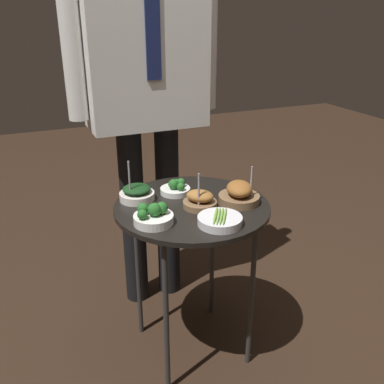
{
  "coord_description": "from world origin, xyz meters",
  "views": [
    {
      "loc": [
        -0.57,
        -1.33,
        1.34
      ],
      "look_at": [
        0.0,
        0.0,
        0.73
      ],
      "focal_mm": 40.0,
      "sensor_mm": 36.0,
      "label": 1
    }
  ],
  "objects_px": {
    "bowl_spinach_front_left": "(137,193)",
    "waiter_figure": "(145,67)",
    "bowl_broccoli_front_center": "(176,188)",
    "bowl_asparagus_far_rim": "(220,220)",
    "bowl_broccoli_back_right": "(153,216)",
    "serving_cart": "(192,218)",
    "bowl_roast_near_rim": "(239,194)",
    "bowl_roast_back_left": "(200,200)"
  },
  "relations": [
    {
      "from": "bowl_spinach_front_left",
      "to": "waiter_figure",
      "type": "distance_m",
      "value": 0.54
    },
    {
      "from": "bowl_broccoli_front_center",
      "to": "bowl_asparagus_far_rim",
      "type": "xyz_separation_m",
      "value": [
        0.04,
        -0.31,
        -0.01
      ]
    },
    {
      "from": "bowl_broccoli_back_right",
      "to": "serving_cart",
      "type": "bearing_deg",
      "value": 26.23
    },
    {
      "from": "bowl_broccoli_front_center",
      "to": "waiter_figure",
      "type": "relative_size",
      "value": 0.07
    },
    {
      "from": "bowl_roast_near_rim",
      "to": "waiter_figure",
      "type": "relative_size",
      "value": 0.09
    },
    {
      "from": "bowl_roast_near_rim",
      "to": "bowl_broccoli_front_center",
      "type": "bearing_deg",
      "value": 136.54
    },
    {
      "from": "serving_cart",
      "to": "bowl_asparagus_far_rim",
      "type": "xyz_separation_m",
      "value": [
        0.02,
        -0.19,
        0.07
      ]
    },
    {
      "from": "bowl_roast_back_left",
      "to": "bowl_asparagus_far_rim",
      "type": "height_order",
      "value": "bowl_roast_back_left"
    },
    {
      "from": "bowl_broccoli_back_right",
      "to": "waiter_figure",
      "type": "xyz_separation_m",
      "value": [
        0.15,
        0.52,
        0.42
      ]
    },
    {
      "from": "bowl_broccoli_front_center",
      "to": "bowl_roast_near_rim",
      "type": "xyz_separation_m",
      "value": [
        0.19,
        -0.18,
        0.01
      ]
    },
    {
      "from": "serving_cart",
      "to": "bowl_asparagus_far_rim",
      "type": "height_order",
      "value": "bowl_asparagus_far_rim"
    },
    {
      "from": "bowl_roast_near_rim",
      "to": "bowl_asparagus_far_rim",
      "type": "distance_m",
      "value": 0.2
    },
    {
      "from": "bowl_roast_near_rim",
      "to": "bowl_roast_back_left",
      "type": "relative_size",
      "value": 1.08
    },
    {
      "from": "bowl_roast_near_rim",
      "to": "bowl_roast_back_left",
      "type": "bearing_deg",
      "value": 171.94
    },
    {
      "from": "bowl_roast_near_rim",
      "to": "bowl_broccoli_back_right",
      "type": "xyz_separation_m",
      "value": [
        -0.35,
        -0.04,
        -0.01
      ]
    },
    {
      "from": "bowl_broccoli_front_center",
      "to": "bowl_roast_back_left",
      "type": "bearing_deg",
      "value": -77.33
    },
    {
      "from": "bowl_broccoli_back_right",
      "to": "bowl_roast_back_left",
      "type": "bearing_deg",
      "value": 15.96
    },
    {
      "from": "bowl_asparagus_far_rim",
      "to": "bowl_roast_back_left",
      "type": "bearing_deg",
      "value": 91.98
    },
    {
      "from": "bowl_broccoli_front_center",
      "to": "bowl_broccoli_back_right",
      "type": "distance_m",
      "value": 0.27
    },
    {
      "from": "bowl_roast_back_left",
      "to": "bowl_asparagus_far_rim",
      "type": "xyz_separation_m",
      "value": [
        0.01,
        -0.15,
        -0.01
      ]
    },
    {
      "from": "serving_cart",
      "to": "bowl_roast_near_rim",
      "type": "height_order",
      "value": "bowl_roast_near_rim"
    },
    {
      "from": "bowl_asparagus_far_rim",
      "to": "bowl_broccoli_back_right",
      "type": "xyz_separation_m",
      "value": [
        -0.2,
        0.1,
        0.01
      ]
    },
    {
      "from": "bowl_broccoli_front_center",
      "to": "serving_cart",
      "type": "bearing_deg",
      "value": -81.87
    },
    {
      "from": "bowl_broccoli_front_center",
      "to": "bowl_asparagus_far_rim",
      "type": "height_order",
      "value": "bowl_broccoli_front_center"
    },
    {
      "from": "bowl_broccoli_front_center",
      "to": "bowl_spinach_front_left",
      "type": "relative_size",
      "value": 0.71
    },
    {
      "from": "bowl_spinach_front_left",
      "to": "bowl_roast_back_left",
      "type": "bearing_deg",
      "value": -38.56
    },
    {
      "from": "serving_cart",
      "to": "bowl_roast_back_left",
      "type": "bearing_deg",
      "value": -61.89
    },
    {
      "from": "bowl_roast_back_left",
      "to": "bowl_roast_near_rim",
      "type": "bearing_deg",
      "value": -8.06
    },
    {
      "from": "bowl_roast_near_rim",
      "to": "bowl_roast_back_left",
      "type": "distance_m",
      "value": 0.15
    },
    {
      "from": "bowl_roast_back_left",
      "to": "waiter_figure",
      "type": "relative_size",
      "value": 0.08
    },
    {
      "from": "bowl_roast_back_left",
      "to": "bowl_spinach_front_left",
      "type": "relative_size",
      "value": 0.86
    },
    {
      "from": "bowl_asparagus_far_rim",
      "to": "bowl_broccoli_back_right",
      "type": "bearing_deg",
      "value": 154.77
    },
    {
      "from": "bowl_broccoli_front_center",
      "to": "bowl_broccoli_back_right",
      "type": "relative_size",
      "value": 0.86
    },
    {
      "from": "serving_cart",
      "to": "bowl_asparagus_far_rim",
      "type": "relative_size",
      "value": 4.44
    },
    {
      "from": "serving_cart",
      "to": "bowl_broccoli_front_center",
      "type": "xyz_separation_m",
      "value": [
        -0.02,
        0.12,
        0.08
      ]
    },
    {
      "from": "serving_cart",
      "to": "bowl_spinach_front_left",
      "type": "xyz_separation_m",
      "value": [
        -0.18,
        0.12,
        0.09
      ]
    },
    {
      "from": "bowl_broccoli_front_center",
      "to": "bowl_spinach_front_left",
      "type": "xyz_separation_m",
      "value": [
        -0.16,
        -0.0,
        0.01
      ]
    },
    {
      "from": "bowl_roast_near_rim",
      "to": "bowl_roast_back_left",
      "type": "xyz_separation_m",
      "value": [
        -0.15,
        0.02,
        -0.01
      ]
    },
    {
      "from": "bowl_asparagus_far_rim",
      "to": "bowl_spinach_front_left",
      "type": "bearing_deg",
      "value": 122.89
    },
    {
      "from": "bowl_broccoli_front_center",
      "to": "bowl_broccoli_back_right",
      "type": "xyz_separation_m",
      "value": [
        -0.16,
        -0.21,
        0.01
      ]
    },
    {
      "from": "bowl_roast_near_rim",
      "to": "waiter_figure",
      "type": "bearing_deg",
      "value": 111.94
    },
    {
      "from": "serving_cart",
      "to": "bowl_roast_near_rim",
      "type": "bearing_deg",
      "value": -17.72
    }
  ]
}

